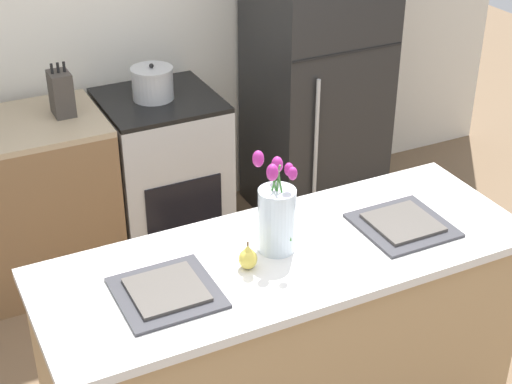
% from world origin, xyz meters
% --- Properties ---
extents(kitchen_island, '(1.80, 0.66, 0.93)m').
position_xyz_m(kitchen_island, '(0.00, 0.00, 0.46)').
color(kitchen_island, tan).
rests_on(kitchen_island, ground_plane).
extents(stove_range, '(0.60, 0.61, 0.90)m').
position_xyz_m(stove_range, '(0.10, 1.60, 0.45)').
color(stove_range, '#B2B5B7').
rests_on(stove_range, ground_plane).
extents(refrigerator, '(0.68, 0.67, 1.77)m').
position_xyz_m(refrigerator, '(1.05, 1.60, 0.89)').
color(refrigerator, black).
rests_on(refrigerator, ground_plane).
extents(flower_vase, '(0.14, 0.16, 0.39)m').
position_xyz_m(flower_vase, '(-0.02, 0.04, 1.06)').
color(flower_vase, silver).
rests_on(flower_vase, kitchen_island).
extents(pear_figurine, '(0.06, 0.06, 0.11)m').
position_xyz_m(pear_figurine, '(-0.17, -0.02, 0.97)').
color(pear_figurine, '#E5CC4C').
rests_on(pear_figurine, kitchen_island).
extents(plate_setting_left, '(0.33, 0.33, 0.02)m').
position_xyz_m(plate_setting_left, '(-0.47, -0.04, 0.94)').
color(plate_setting_left, '#333338').
rests_on(plate_setting_left, kitchen_island).
extents(plate_setting_right, '(0.33, 0.33, 0.02)m').
position_xyz_m(plate_setting_right, '(0.47, -0.04, 0.94)').
color(plate_setting_right, '#333338').
rests_on(plate_setting_right, kitchen_island).
extents(cooking_pot, '(0.22, 0.22, 0.19)m').
position_xyz_m(cooking_pot, '(0.07, 1.61, 0.98)').
color(cooking_pot, '#B2B5B7').
rests_on(cooking_pot, stove_range).
extents(knife_block, '(0.10, 0.14, 0.27)m').
position_xyz_m(knife_block, '(-0.39, 1.61, 1.01)').
color(knife_block, '#3D3833').
rests_on(knife_block, back_counter).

